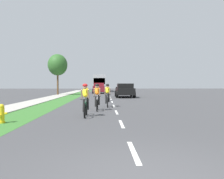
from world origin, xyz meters
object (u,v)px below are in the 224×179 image
Objects in this scene: suv_maroon at (99,88)px; street_tree_near at (58,65)px; cyclist_distant at (107,95)px; bus_silver at (100,82)px; cyclist_trailing at (97,97)px; fire_hydrant_yellow at (1,114)px; cyclist_lead at (86,100)px; pickup_black at (125,90)px.

street_tree_near is at bearing -134.31° from suv_maroon.
suv_maroon reaches higher than cyclist_distant.
suv_maroon is 0.41× the size of bus_silver.
cyclist_trailing is 1.00× the size of cyclist_distant.
cyclist_trailing is (3.67, 4.31, 0.44)m from fire_hydrant_yellow.
cyclist_lead is at bearing -89.84° from bus_silver.
suv_maroon is at bearing 91.12° from cyclist_trailing.
cyclist_lead is at bearing -101.38° from pickup_black.
pickup_black is at bearing 78.62° from cyclist_lead.
pickup_black reaches higher than cyclist_trailing.
cyclist_trailing is 0.29× the size of street_tree_near.
cyclist_lead is 28.52m from suv_maroon.
bus_silver reaches higher than cyclist_lead.
suv_maroon reaches higher than pickup_black.
pickup_black reaches higher than fire_hydrant_yellow.
fire_hydrant_yellow is at bearing -130.44° from cyclist_trailing.
street_tree_near reaches higher than cyclist_distant.
pickup_black is at bearing 70.33° from fire_hydrant_yellow.
cyclist_lead is 0.29× the size of street_tree_near.
cyclist_lead is at bearing -103.31° from cyclist_distant.
bus_silver is (-3.43, 23.21, 1.15)m from pickup_black.
cyclist_trailing is at bearing -72.41° from street_tree_near.
cyclist_lead is at bearing -89.94° from suv_maroon.
cyclist_lead is 39.74m from bus_silver.
bus_silver is (-1.21, 35.05, 1.17)m from cyclist_distant.
bus_silver reaches higher than suv_maroon.
cyclist_trailing is at bearing -106.74° from cyclist_distant.
street_tree_near reaches higher than cyclist_trailing.
cyclist_lead and cyclist_distant have the same top height.
cyclist_distant is at bearing -100.61° from pickup_black.
street_tree_near is (-5.86, 22.55, 3.53)m from cyclist_lead.
suv_maroon is at bearing -89.59° from bus_silver.
pickup_black is 23.49m from bus_silver.
street_tree_near is at bearing -108.52° from bus_silver.
cyclist_distant is at bearing 73.26° from cyclist_trailing.
street_tree_near is at bearing 111.28° from cyclist_distant.
cyclist_trailing is at bearing 79.56° from cyclist_lead.
bus_silver is at bearing 71.48° from street_tree_near.
pickup_black reaches higher than cyclist_distant.
pickup_black is 0.86× the size of street_tree_near.
fire_hydrant_yellow is 0.15× the size of pickup_black.
pickup_black is at bearing -81.59° from bus_silver.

